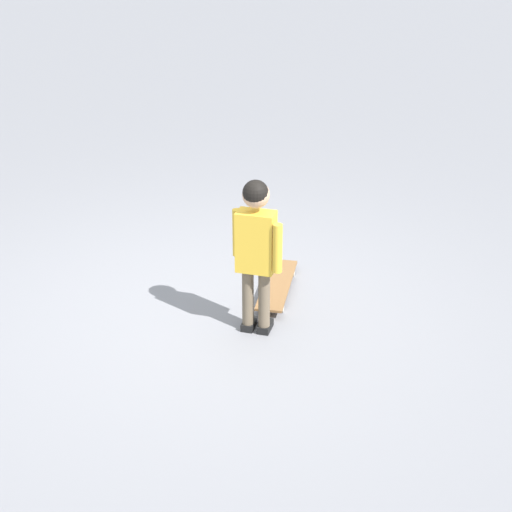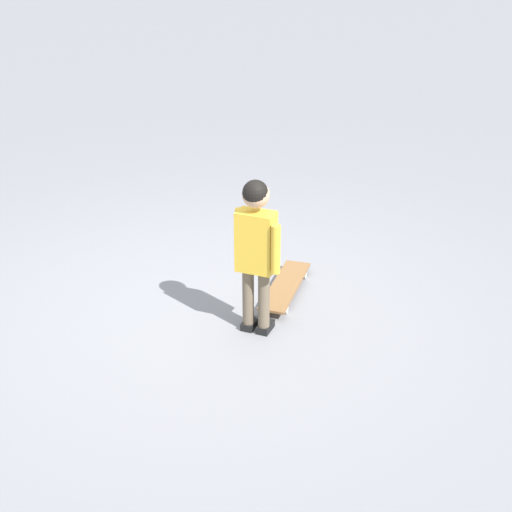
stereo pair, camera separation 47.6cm
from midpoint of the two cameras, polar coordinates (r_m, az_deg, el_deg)
The scene contains 3 objects.
ground_plane at distance 5.25m, azimuth -1.22°, elevation -4.16°, with size 50.00×50.00×0.00m, color gray.
child_person at distance 4.71m, azimuth 2.89°, elevation 1.10°, with size 0.28×0.34×1.06m.
skateboard at distance 5.45m, azimuth 4.73°, elevation -2.36°, with size 0.46×0.80×0.07m.
Camera 2 is at (0.01, 4.59, 2.61)m, focal length 52.89 mm.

